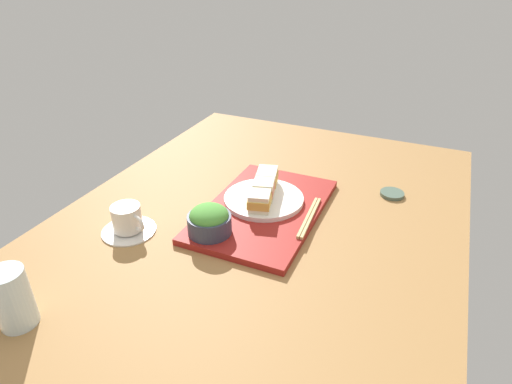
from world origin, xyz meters
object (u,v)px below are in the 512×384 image
sandwich_near (261,200)px  sandwich_far (267,178)px  chopsticks_pair (309,217)px  small_sauce_dish (392,194)px  sandwich_plate (264,199)px  drinking_glass (12,298)px  sandwich_middle (264,189)px  coffee_cup (128,221)px  salad_bowl (209,220)px

sandwich_near → sandwich_far: size_ratio=1.01×
sandwich_near → chopsticks_pair: (2.26, -12.41, -3.30)cm
chopsticks_pair → small_sauce_dish: bearing=-35.9°
sandwich_plate → chopsticks_pair: (-3.28, -13.83, -0.29)cm
sandwich_far → drinking_glass: size_ratio=0.71×
sandwich_far → sandwich_middle: bearing=-165.6°
drinking_glass → sandwich_near: bearing=-27.6°
chopsticks_pair → sandwich_near: bearing=100.3°
sandwich_plate → drinking_glass: (-56.72, 25.32, 3.66)cm
drinking_glass → chopsticks_pair: bearing=-36.2°
sandwich_middle → drinking_glass: (-56.72, 25.32, 0.50)cm
sandwich_far → coffee_cup: sandwich_far is taller
salad_bowl → chopsticks_pair: bearing=-52.4°
sandwich_middle → small_sauce_dish: 37.18cm
sandwich_plate → sandwich_middle: sandwich_middle is taller
sandwich_plate → salad_bowl: bearing=161.9°
sandwich_middle → sandwich_plate: bearing=-26.6°
sandwich_middle → drinking_glass: bearing=155.9°
sandwich_middle → salad_bowl: salad_bowl is taller
coffee_cup → drinking_glass: drinking_glass is taller
sandwich_near → sandwich_middle: 5.72cm
salad_bowl → small_sauce_dish: salad_bowl is taller
sandwich_plate → chopsticks_pair: bearing=-103.3°
sandwich_far → chopsticks_pair: size_ratio=0.45×
sandwich_middle → drinking_glass: size_ratio=0.70×
sandwich_plate → drinking_glass: 62.22cm
sandwich_middle → sandwich_far: (5.54, 1.42, 0.04)cm
coffee_cup → chopsticks_pair: bearing=-61.9°
salad_bowl → coffee_cup: bearing=106.3°
sandwich_near → small_sauce_dish: bearing=-48.8°
sandwich_near → sandwich_middle: sandwich_middle is taller
sandwich_plate → small_sauce_dish: bearing=-56.8°
sandwich_plate → sandwich_near: sandwich_near is taller
drinking_glass → small_sauce_dish: size_ratio=1.81×
sandwich_near → sandwich_far: (11.09, 2.84, 0.19)cm
salad_bowl → sandwich_far: bearing=-10.9°
sandwich_far → small_sauce_dish: sandwich_far is taller
salad_bowl → small_sauce_dish: 53.76cm
sandwich_near → sandwich_middle: size_ratio=1.03×
coffee_cup → small_sauce_dish: size_ratio=1.99×
sandwich_near → sandwich_far: bearing=14.4°
sandwich_middle → small_sauce_dish: sandwich_middle is taller
sandwich_plate → sandwich_near: 6.47cm
sandwich_plate → sandwich_middle: (-0.00, 0.00, 3.16)cm
small_sauce_dish → sandwich_middle: bearing=123.2°
chopsticks_pair → coffee_cup: coffee_cup is taller
salad_bowl → sandwich_near: bearing=-29.9°
sandwich_far → small_sauce_dish: size_ratio=1.29×
chopsticks_pair → coffee_cup: 44.82cm
chopsticks_pair → drinking_glass: 66.37cm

